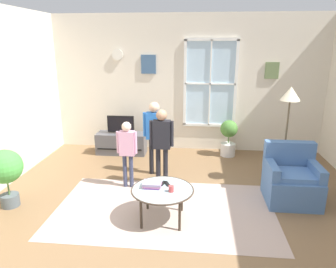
# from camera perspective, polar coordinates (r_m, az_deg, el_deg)

# --- Properties ---
(ground_plane) EXTENTS (6.47, 6.28, 0.02)m
(ground_plane) POSITION_cam_1_polar(r_m,az_deg,el_deg) (4.61, 1.65, -14.29)
(ground_plane) COLOR brown
(back_wall) EXTENTS (5.87, 0.17, 2.95)m
(back_wall) POSITION_cam_1_polar(r_m,az_deg,el_deg) (6.91, 3.63, 9.17)
(back_wall) COLOR beige
(back_wall) RESTS_ON ground_plane
(area_rug) EXTENTS (3.17, 1.86, 0.01)m
(area_rug) POSITION_cam_1_polar(r_m,az_deg,el_deg) (4.67, -0.63, -13.66)
(area_rug) COLOR tan
(area_rug) RESTS_ON ground_plane
(tv_stand) EXTENTS (1.06, 0.43, 0.46)m
(tv_stand) POSITION_cam_1_polar(r_m,az_deg,el_deg) (6.87, -8.52, -1.69)
(tv_stand) COLOR #4C4C51
(tv_stand) RESTS_ON ground_plane
(television) EXTENTS (0.57, 0.08, 0.38)m
(television) POSITION_cam_1_polar(r_m,az_deg,el_deg) (6.75, -8.68, 1.79)
(television) COLOR #4C4C4C
(television) RESTS_ON tv_stand
(armchair) EXTENTS (0.76, 0.74, 0.87)m
(armchair) POSITION_cam_1_polar(r_m,az_deg,el_deg) (5.14, 21.68, -7.94)
(armchair) COLOR #476B9E
(armchair) RESTS_ON ground_plane
(coffee_table) EXTENTS (0.85, 0.85, 0.46)m
(coffee_table) POSITION_cam_1_polar(r_m,az_deg,el_deg) (4.24, -1.03, -10.39)
(coffee_table) COLOR #99B2B7
(coffee_table) RESTS_ON ground_plane
(book_stack) EXTENTS (0.25, 0.19, 0.07)m
(book_stack) POSITION_cam_1_polar(r_m,az_deg,el_deg) (4.28, -2.91, -9.22)
(book_stack) COLOR purple
(book_stack) RESTS_ON coffee_table
(cup) EXTENTS (0.07, 0.07, 0.08)m
(cup) POSITION_cam_1_polar(r_m,az_deg,el_deg) (4.15, 0.60, -10.02)
(cup) COLOR #BF3F3F
(cup) RESTS_ON coffee_table
(remote_near_books) EXTENTS (0.09, 0.14, 0.02)m
(remote_near_books) POSITION_cam_1_polar(r_m,az_deg,el_deg) (4.36, -0.14, -9.11)
(remote_near_books) COLOR black
(remote_near_books) RESTS_ON coffee_table
(remote_near_cup) EXTENTS (0.08, 0.15, 0.02)m
(remote_near_cup) POSITION_cam_1_polar(r_m,az_deg,el_deg) (4.37, -0.96, -9.05)
(remote_near_cup) COLOR black
(remote_near_cup) RESTS_ON coffee_table
(person_pink_shirt) EXTENTS (0.34, 0.15, 1.13)m
(person_pink_shirt) POSITION_cam_1_polar(r_m,az_deg,el_deg) (5.11, -7.51, -2.39)
(person_pink_shirt) COLOR #333851
(person_pink_shirt) RESTS_ON ground_plane
(person_black_shirt) EXTENTS (0.40, 0.18, 1.32)m
(person_black_shirt) POSITION_cam_1_polar(r_m,az_deg,el_deg) (5.10, -1.17, -0.90)
(person_black_shirt) COLOR black
(person_black_shirt) RESTS_ON ground_plane
(person_blue_shirt) EXTENTS (0.41, 0.18, 1.35)m
(person_blue_shirt) POSITION_cam_1_polar(r_m,az_deg,el_deg) (5.56, -2.50, 0.76)
(person_blue_shirt) COLOR black
(person_blue_shirt) RESTS_ON ground_plane
(potted_plant_by_window) EXTENTS (0.36, 0.36, 0.78)m
(potted_plant_by_window) POSITION_cam_1_polar(r_m,az_deg,el_deg) (6.72, 11.06, -0.41)
(potted_plant_by_window) COLOR silver
(potted_plant_by_window) RESTS_ON ground_plane
(potted_plant_corner) EXTENTS (0.50, 0.50, 0.88)m
(potted_plant_corner) POSITION_cam_1_polar(r_m,az_deg,el_deg) (5.09, -27.68, -5.84)
(potted_plant_corner) COLOR #4C565B
(potted_plant_corner) RESTS_ON ground_plane
(floor_lamp) EXTENTS (0.32, 0.32, 1.68)m
(floor_lamp) POSITION_cam_1_polar(r_m,az_deg,el_deg) (5.34, 21.42, 5.18)
(floor_lamp) COLOR black
(floor_lamp) RESTS_ON ground_plane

